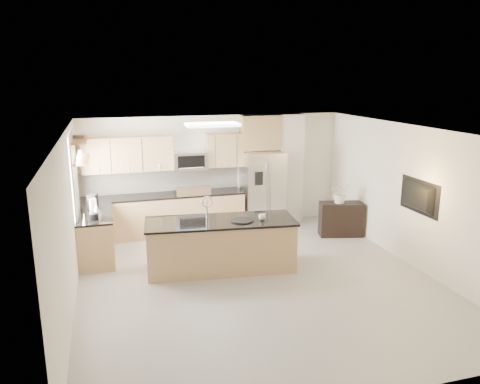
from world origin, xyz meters
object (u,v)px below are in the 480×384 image
object	(u,v)px
credenza	(341,219)
platter	(242,220)
island	(221,245)
blender	(93,211)
flower_vase	(341,187)
coffee_maker	(93,202)
television	(415,197)
microwave	(190,161)
refrigerator	(262,190)
cup	(262,217)
range	(192,212)
kettle	(97,210)
bowl	(79,135)

from	to	relation	value
credenza	platter	size ratio (longest dim) A/B	2.34
island	credenza	world-z (taller)	island
platter	blender	size ratio (longest dim) A/B	1.04
platter	flower_vase	size ratio (longest dim) A/B	0.56
credenza	coffee_maker	xyz separation A→B (m)	(-5.23, 0.34, 0.69)
island	television	xyz separation A→B (m)	(3.39, -0.90, 0.88)
microwave	coffee_maker	distance (m)	2.36
refrigerator	coffee_maker	world-z (taller)	refrigerator
island	refrigerator	bearing A→B (deg)	61.11
television	refrigerator	bearing A→B (deg)	31.04
cup	blender	bearing A→B (deg)	162.73
microwave	flower_vase	size ratio (longest dim) A/B	1.06
platter	cup	bearing A→B (deg)	-4.43
microwave	flower_vase	bearing A→B (deg)	-22.89
platter	television	distance (m)	3.14
flower_vase	television	bearing A→B (deg)	-77.39
range	flower_vase	distance (m)	3.35
range	kettle	distance (m)	2.44
range	platter	distance (m)	2.46
microwave	kettle	distance (m)	2.51
credenza	television	world-z (taller)	television
television	bowl	bearing A→B (deg)	68.28
microwave	credenza	world-z (taller)	microwave
platter	flower_vase	xyz separation A→B (m)	(2.59, 1.20, 0.17)
kettle	credenza	bearing A→B (deg)	0.94
platter	bowl	size ratio (longest dim) A/B	1.08
blender	flower_vase	bearing A→B (deg)	3.49
refrigerator	island	bearing A→B (deg)	-125.32
cup	television	xyz separation A→B (m)	(2.66, -0.72, 0.37)
range	cup	size ratio (longest dim) A/B	8.87
cup	refrigerator	bearing A→B (deg)	71.00
blender	range	bearing A→B (deg)	35.64
range	microwave	size ratio (longest dim) A/B	1.50
coffee_maker	range	bearing A→B (deg)	21.18
cup	flower_vase	world-z (taller)	flower_vase
island	television	distance (m)	3.62
range	island	xyz separation A→B (m)	(0.12, -2.22, -0.00)
cup	bowl	bearing A→B (deg)	153.13
television	flower_vase	bearing A→B (deg)	12.61
range	flower_vase	bearing A→B (deg)	-20.89
cup	blender	size ratio (longest dim) A/B	0.33
blender	television	bearing A→B (deg)	-16.30
range	bowl	distance (m)	3.07
flower_vase	platter	bearing A→B (deg)	-155.24
microwave	credenza	xyz separation A→B (m)	(3.13, -1.28, -1.25)
range	coffee_maker	distance (m)	2.32
refrigerator	flower_vase	bearing A→B (deg)	-38.55
microwave	flower_vase	xyz separation A→B (m)	(3.07, -1.30, -0.52)
refrigerator	coffee_maker	bearing A→B (deg)	-168.47
refrigerator	blender	xyz separation A→B (m)	(-3.73, -1.44, 0.20)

